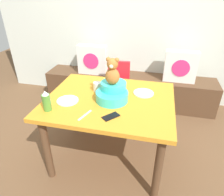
{
  "coord_description": "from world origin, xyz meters",
  "views": [
    {
      "loc": [
        0.4,
        -1.62,
        1.69
      ],
      "look_at": [
        0.0,
        0.1,
        0.69
      ],
      "focal_mm": 32.37,
      "sensor_mm": 36.0,
      "label": 1
    }
  ],
  "objects_px": {
    "infant_seat_teal": "(112,93)",
    "teddy_bear": "(112,72)",
    "dinner_plate_far": "(68,101)",
    "ketchup_bottle": "(46,101)",
    "pillow_floral_right": "(180,67)",
    "highchair": "(118,83)",
    "cell_phone": "(111,116)",
    "dining_table": "(110,108)",
    "pillow_floral_left": "(92,60)",
    "coffee_mug": "(97,87)",
    "dinner_plate_near": "(144,93)"
  },
  "relations": [
    {
      "from": "highchair",
      "to": "pillow_floral_right",
      "type": "bearing_deg",
      "value": 27.09
    },
    {
      "from": "dinner_plate_far",
      "to": "cell_phone",
      "type": "xyz_separation_m",
      "value": [
        0.45,
        -0.16,
        -0.0
      ]
    },
    {
      "from": "dining_table",
      "to": "dinner_plate_far",
      "type": "distance_m",
      "value": 0.41
    },
    {
      "from": "pillow_floral_left",
      "to": "dinner_plate_near",
      "type": "distance_m",
      "value": 1.36
    },
    {
      "from": "ketchup_bottle",
      "to": "infant_seat_teal",
      "type": "bearing_deg",
      "value": 31.61
    },
    {
      "from": "pillow_floral_right",
      "to": "highchair",
      "type": "xyz_separation_m",
      "value": [
        -0.81,
        -0.42,
        -0.16
      ]
    },
    {
      "from": "dining_table",
      "to": "highchair",
      "type": "relative_size",
      "value": 1.52
    },
    {
      "from": "pillow_floral_right",
      "to": "ketchup_bottle",
      "type": "height_order",
      "value": "ketchup_bottle"
    },
    {
      "from": "teddy_bear",
      "to": "cell_phone",
      "type": "distance_m",
      "value": 0.4
    },
    {
      "from": "pillow_floral_left",
      "to": "highchair",
      "type": "xyz_separation_m",
      "value": [
        0.49,
        -0.42,
        -0.16
      ]
    },
    {
      "from": "ketchup_bottle",
      "to": "dinner_plate_far",
      "type": "distance_m",
      "value": 0.22
    },
    {
      "from": "dinner_plate_far",
      "to": "teddy_bear",
      "type": "bearing_deg",
      "value": 17.68
    },
    {
      "from": "highchair",
      "to": "dinner_plate_far",
      "type": "relative_size",
      "value": 3.95
    },
    {
      "from": "dining_table",
      "to": "teddy_bear",
      "type": "xyz_separation_m",
      "value": [
        0.03,
        -0.01,
        0.38
      ]
    },
    {
      "from": "pillow_floral_left",
      "to": "dining_table",
      "type": "xyz_separation_m",
      "value": [
        0.57,
        -1.21,
        -0.04
      ]
    },
    {
      "from": "highchair",
      "to": "teddy_bear",
      "type": "relative_size",
      "value": 3.16
    },
    {
      "from": "highchair",
      "to": "dinner_plate_near",
      "type": "relative_size",
      "value": 3.95
    },
    {
      "from": "dining_table",
      "to": "dinner_plate_far",
      "type": "xyz_separation_m",
      "value": [
        -0.37,
        -0.14,
        0.11
      ]
    },
    {
      "from": "dinner_plate_far",
      "to": "coffee_mug",
      "type": "bearing_deg",
      "value": 50.86
    },
    {
      "from": "coffee_mug",
      "to": "dining_table",
      "type": "bearing_deg",
      "value": -38.05
    },
    {
      "from": "ketchup_bottle",
      "to": "dining_table",
      "type": "bearing_deg",
      "value": 34.17
    },
    {
      "from": "infant_seat_teal",
      "to": "dinner_plate_near",
      "type": "relative_size",
      "value": 1.65
    },
    {
      "from": "teddy_bear",
      "to": "coffee_mug",
      "type": "height_order",
      "value": "teddy_bear"
    },
    {
      "from": "coffee_mug",
      "to": "dinner_plate_far",
      "type": "distance_m",
      "value": 0.34
    },
    {
      "from": "coffee_mug",
      "to": "highchair",
      "type": "bearing_deg",
      "value": 84.03
    },
    {
      "from": "pillow_floral_left",
      "to": "ketchup_bottle",
      "type": "xyz_separation_m",
      "value": [
        0.1,
        -1.53,
        0.15
      ]
    },
    {
      "from": "ketchup_bottle",
      "to": "cell_phone",
      "type": "relative_size",
      "value": 1.28
    },
    {
      "from": "dining_table",
      "to": "dinner_plate_near",
      "type": "relative_size",
      "value": 6.0
    },
    {
      "from": "cell_phone",
      "to": "ketchup_bottle",
      "type": "bearing_deg",
      "value": 43.66
    },
    {
      "from": "pillow_floral_left",
      "to": "infant_seat_teal",
      "type": "xyz_separation_m",
      "value": [
        0.6,
        -1.22,
        0.13
      ]
    },
    {
      "from": "coffee_mug",
      "to": "dinner_plate_far",
      "type": "xyz_separation_m",
      "value": [
        -0.21,
        -0.26,
        -0.04
      ]
    },
    {
      "from": "pillow_floral_left",
      "to": "coffee_mug",
      "type": "height_order",
      "value": "pillow_floral_left"
    },
    {
      "from": "dining_table",
      "to": "coffee_mug",
      "type": "relative_size",
      "value": 9.99
    },
    {
      "from": "infant_seat_teal",
      "to": "ketchup_bottle",
      "type": "height_order",
      "value": "ketchup_bottle"
    },
    {
      "from": "pillow_floral_left",
      "to": "teddy_bear",
      "type": "xyz_separation_m",
      "value": [
        0.6,
        -1.23,
        0.34
      ]
    },
    {
      "from": "pillow_floral_left",
      "to": "teddy_bear",
      "type": "height_order",
      "value": "teddy_bear"
    },
    {
      "from": "coffee_mug",
      "to": "dinner_plate_far",
      "type": "bearing_deg",
      "value": -129.14
    },
    {
      "from": "teddy_bear",
      "to": "dinner_plate_far",
      "type": "distance_m",
      "value": 0.5
    },
    {
      "from": "highchair",
      "to": "dinner_plate_near",
      "type": "bearing_deg",
      "value": -58.04
    },
    {
      "from": "dining_table",
      "to": "dinner_plate_near",
      "type": "height_order",
      "value": "dinner_plate_near"
    },
    {
      "from": "ketchup_bottle",
      "to": "teddy_bear",
      "type": "bearing_deg",
      "value": 31.57
    },
    {
      "from": "infant_seat_teal",
      "to": "highchair",
      "type": "bearing_deg",
      "value": 98.09
    },
    {
      "from": "teddy_bear",
      "to": "ketchup_bottle",
      "type": "distance_m",
      "value": 0.62
    },
    {
      "from": "infant_seat_teal",
      "to": "teddy_bear",
      "type": "distance_m",
      "value": 0.21
    },
    {
      "from": "dinner_plate_far",
      "to": "ketchup_bottle",
      "type": "bearing_deg",
      "value": -119.63
    },
    {
      "from": "infant_seat_teal",
      "to": "teddy_bear",
      "type": "xyz_separation_m",
      "value": [
        0.0,
        -0.0,
        0.21
      ]
    },
    {
      "from": "highchair",
      "to": "coffee_mug",
      "type": "distance_m",
      "value": 0.73
    },
    {
      "from": "pillow_floral_left",
      "to": "dining_table",
      "type": "relative_size",
      "value": 0.37
    },
    {
      "from": "ketchup_bottle",
      "to": "dinner_plate_near",
      "type": "xyz_separation_m",
      "value": [
        0.78,
        0.49,
        -0.08
      ]
    },
    {
      "from": "coffee_mug",
      "to": "dinner_plate_far",
      "type": "relative_size",
      "value": 0.6
    }
  ]
}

